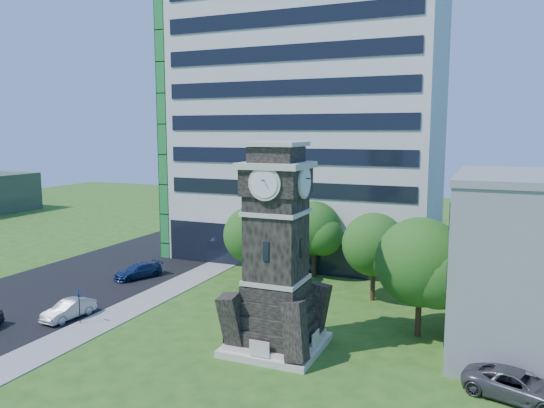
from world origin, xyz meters
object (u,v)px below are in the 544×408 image
at_px(car_street_mid, 69,310).
at_px(park_bench, 240,342).
at_px(clock_tower, 276,261).
at_px(car_street_north, 138,271).
at_px(street_sign, 79,303).
at_px(car_east_lot, 519,386).

relative_size(car_street_mid, park_bench, 2.00).
height_order(clock_tower, car_street_north, clock_tower).
xyz_separation_m(park_bench, street_sign, (-11.79, -0.27, 0.92)).
bearing_deg(clock_tower, car_street_mid, -176.32).
relative_size(clock_tower, car_street_mid, 3.16).
distance_m(car_street_mid, car_street_north, 10.40).
bearing_deg(street_sign, clock_tower, 18.42).
bearing_deg(street_sign, park_bench, 13.60).
bearing_deg(car_street_north, car_east_lot, 4.60).
bearing_deg(car_east_lot, park_bench, 106.15).
bearing_deg(car_east_lot, clock_tower, 100.94).
distance_m(car_street_mid, street_sign, 1.72).
xyz_separation_m(car_street_mid, car_east_lot, (28.13, -0.18, 0.07)).
distance_m(car_street_north, car_east_lot, 31.79).
bearing_deg(park_bench, street_sign, -173.78).
relative_size(car_east_lot, street_sign, 2.19).
height_order(car_east_lot, park_bench, car_east_lot).
bearing_deg(car_street_mid, park_bench, 4.94).
distance_m(park_bench, street_sign, 11.83).
distance_m(car_street_north, park_bench, 18.40).
bearing_deg(car_street_north, park_bench, -10.90).
xyz_separation_m(clock_tower, park_bench, (-1.83, -1.20, -4.75)).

